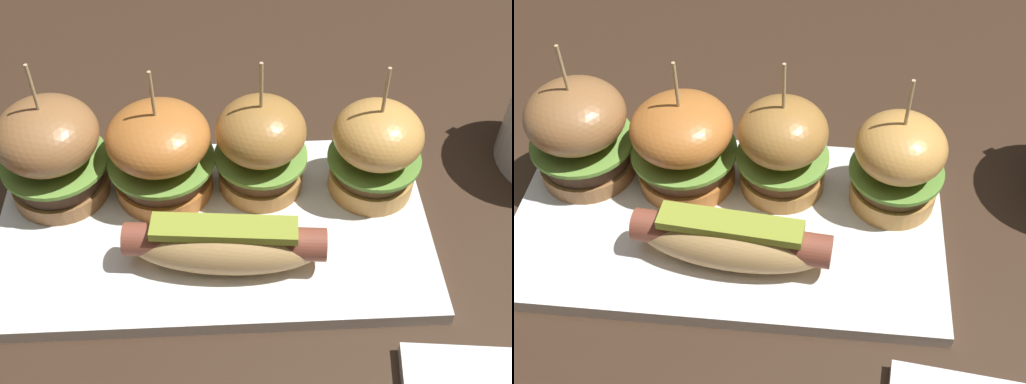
# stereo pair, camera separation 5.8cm
# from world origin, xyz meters

# --- Properties ---
(ground_plane) EXTENTS (3.00, 3.00, 0.00)m
(ground_plane) POSITION_xyz_m (0.00, 0.00, 0.00)
(ground_plane) COLOR #382619
(platter_main) EXTENTS (0.39, 0.21, 0.01)m
(platter_main) POSITION_xyz_m (0.00, 0.00, 0.01)
(platter_main) COLOR white
(platter_main) RESTS_ON ground
(hot_dog) EXTENTS (0.17, 0.06, 0.05)m
(hot_dog) POSITION_xyz_m (0.01, -0.04, 0.04)
(hot_dog) COLOR tan
(hot_dog) RESTS_ON platter_main
(slider_far_left) EXTENTS (0.10, 0.10, 0.14)m
(slider_far_left) POSITION_xyz_m (-0.14, 0.05, 0.06)
(slider_far_left) COLOR #9A673A
(slider_far_left) RESTS_ON platter_main
(slider_center_left) EXTENTS (0.10, 0.10, 0.13)m
(slider_center_left) POSITION_xyz_m (-0.04, 0.05, 0.06)
(slider_center_left) COLOR #BE6E2F
(slider_center_left) RESTS_ON platter_main
(slider_center_right) EXTENTS (0.09, 0.09, 0.14)m
(slider_center_right) POSITION_xyz_m (0.05, 0.05, 0.06)
(slider_center_right) COLOR #AD7738
(slider_center_right) RESTS_ON platter_main
(slider_far_right) EXTENTS (0.08, 0.08, 0.14)m
(slider_far_right) POSITION_xyz_m (0.15, 0.04, 0.06)
(slider_far_right) COLOR gold
(slider_far_right) RESTS_ON platter_main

